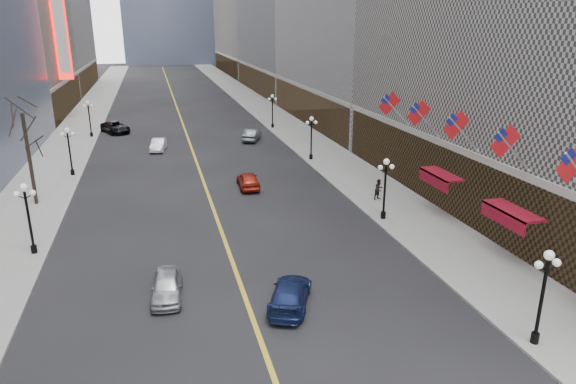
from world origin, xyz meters
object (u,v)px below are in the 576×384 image
streetlamp_east_0 (544,288)px  car_nb_mid (159,145)px  streetlamp_west_2 (69,146)px  car_nb_near (167,286)px  car_sb_near (290,294)px  car_sb_mid (248,180)px  streetlamp_east_1 (385,182)px  streetlamp_west_3 (89,115)px  streetlamp_west_1 (28,211)px  car_nb_far (115,127)px  streetlamp_east_3 (272,107)px  streetlamp_east_2 (311,133)px  car_sb_far (252,135)px

streetlamp_east_0 → car_nb_mid: bearing=110.0°
streetlamp_west_2 → car_nb_mid: bearing=46.9°
streetlamp_west_2 → car_nb_near: size_ratio=1.15×
car_sb_near → car_sb_mid: (1.54, 20.14, 0.06)m
streetlamp_east_0 → streetlamp_west_2: size_ratio=1.00×
streetlamp_east_1 → car_sb_near: streetlamp_east_1 is taller
streetlamp_east_0 → streetlamp_west_3: same height
streetlamp_east_0 → streetlamp_west_1: size_ratio=1.00×
streetlamp_west_3 → streetlamp_east_0: bearing=-65.6°
streetlamp_east_0 → car_nb_far: streetlamp_east_0 is taller
car_nb_near → car_nb_mid: car_nb_mid is taller
streetlamp_east_3 → car_nb_mid: streetlamp_east_3 is taller
streetlamp_east_2 → car_sb_mid: (-8.16, -7.76, -2.18)m
car_nb_mid → streetlamp_west_3: bearing=140.9°
streetlamp_east_1 → car_sb_near: (-9.70, -9.90, -2.24)m
car_nb_far → car_sb_mid: bearing=-90.3°
streetlamp_east_3 → streetlamp_west_3: 23.60m
streetlamp_east_3 → streetlamp_west_3: same height
streetlamp_east_0 → car_sb_near: 11.68m
streetlamp_west_2 → streetlamp_west_1: bearing=-90.0°
car_sb_far → streetlamp_east_2: bearing=133.4°
car_sb_mid → streetlamp_west_2: bearing=-24.7°
streetlamp_east_2 → car_sb_mid: streetlamp_east_2 is taller
streetlamp_east_0 → car_sb_mid: 27.56m
streetlamp_east_1 → car_sb_mid: streetlamp_east_1 is taller
streetlamp_west_3 → streetlamp_west_2: bearing=-90.0°
streetlamp_east_2 → streetlamp_west_2: size_ratio=1.00×
streetlamp_east_0 → car_nb_mid: (-15.49, 42.66, -2.23)m
car_sb_near → streetlamp_east_2: bearing=-86.0°
streetlamp_east_1 → car_nb_mid: size_ratio=1.11×
streetlamp_east_3 → car_nb_mid: 18.22m
streetlamp_east_1 → car_nb_near: size_ratio=1.15×
car_sb_far → car_nb_mid: bearing=34.7°
streetlamp_east_2 → car_nb_near: (-15.76, -25.46, -2.23)m
streetlamp_west_1 → streetlamp_east_2: bearing=37.3°
car_nb_near → car_nb_far: 46.18m
car_nb_mid → streetlamp_east_2: bearing=-19.3°
streetlamp_east_2 → streetlamp_east_0: bearing=-90.0°
car_nb_far → car_sb_near: (11.10, -48.35, -0.08)m
streetlamp_east_2 → car_nb_far: streetlamp_east_2 is taller
streetlamp_east_2 → car_sb_mid: size_ratio=1.07×
streetlamp_west_3 → car_nb_mid: (8.11, -9.34, -2.23)m
car_sb_near → car_nb_mid: bearing=-57.9°
streetlamp_west_1 → car_nb_far: (2.80, 38.44, -2.16)m
streetlamp_west_3 → car_nb_near: (7.84, -43.46, -2.23)m
streetlamp_west_3 → car_nb_mid: 12.57m
streetlamp_east_2 → streetlamp_west_3: (-23.60, 18.00, 0.00)m
streetlamp_east_0 → car_nb_near: size_ratio=1.15×
streetlamp_east_1 → car_nb_far: (-20.80, 38.44, -2.16)m
streetlamp_west_2 → car_nb_far: 20.75m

